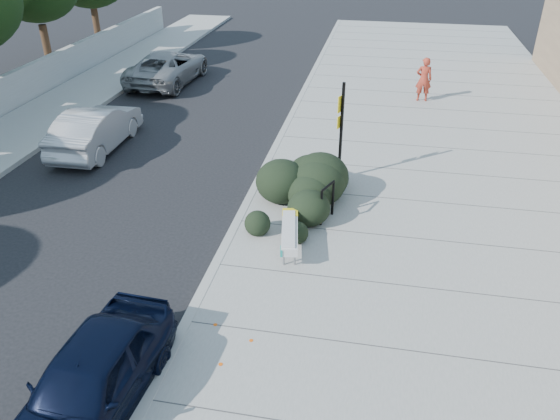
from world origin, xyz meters
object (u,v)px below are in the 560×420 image
at_px(bike_rack, 327,199).
at_px(suv_silver, 168,67).
at_px(wagon_silver, 96,129).
at_px(bench, 290,232).
at_px(sedan_navy, 90,381).
at_px(pedestrian, 424,79).
at_px(sign_post, 341,126).

bearing_deg(bike_rack, suv_silver, 149.21).
bearing_deg(wagon_silver, bench, 144.84).
height_order(sedan_navy, pedestrian, pedestrian).
xyz_separation_m(bench, bike_rack, (0.72, 1.50, 0.16)).
distance_m(wagon_silver, pedestrian, 13.07).
bearing_deg(sign_post, bike_rack, -67.53).
bearing_deg(pedestrian, sign_post, 67.37).
height_order(sedan_navy, wagon_silver, wagon_silver).
relative_size(bench, sedan_navy, 0.49).
relative_size(bike_rack, sign_post, 0.35).
relative_size(bike_rack, sedan_navy, 0.26).
bearing_deg(suv_silver, sedan_navy, 109.76).
bearing_deg(sedan_navy, suv_silver, 110.69).
bearing_deg(bench, sign_post, 69.62).
relative_size(bike_rack, pedestrian, 0.57).
distance_m(sign_post, wagon_silver, 8.48).
bearing_deg(suv_silver, wagon_silver, 95.74).
relative_size(bench, sign_post, 0.66).
bearing_deg(wagon_silver, sedan_navy, 115.37).
relative_size(sedan_navy, pedestrian, 2.19).
xyz_separation_m(bike_rack, pedestrian, (2.77, 10.51, 0.28)).
bearing_deg(suv_silver, bench, 124.28).
xyz_separation_m(suv_silver, pedestrian, (11.50, -0.91, 0.31)).
distance_m(sedan_navy, wagon_silver, 11.53).
distance_m(bench, sedan_navy, 5.75).
height_order(bike_rack, sedan_navy, sedan_navy).
xyz_separation_m(sign_post, wagon_silver, (-8.35, 1.04, -1.08)).
distance_m(bench, suv_silver, 15.21).
distance_m(sign_post, pedestrian, 8.48).
height_order(bike_rack, sign_post, sign_post).
bearing_deg(pedestrian, wagon_silver, 28.27).
height_order(wagon_silver, pedestrian, pedestrian).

